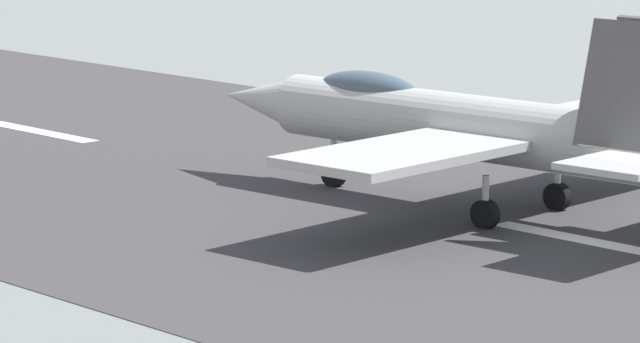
# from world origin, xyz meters

# --- Properties ---
(ground_plane) EXTENTS (400.00, 400.00, 0.00)m
(ground_plane) POSITION_xyz_m (0.00, 0.00, 0.00)
(ground_plane) COLOR slate
(runway_strip) EXTENTS (240.00, 26.00, 0.02)m
(runway_strip) POSITION_xyz_m (-0.02, 0.00, 0.01)
(runway_strip) COLOR #373639
(runway_strip) RESTS_ON ground
(fighter_jet) EXTENTS (17.44, 14.45, 5.55)m
(fighter_jet) POSITION_xyz_m (5.71, -0.77, 2.36)
(fighter_jet) COLOR #A6A7A7
(fighter_jet) RESTS_ON ground
(marker_cone_mid) EXTENTS (0.44, 0.44, 0.55)m
(marker_cone_mid) POSITION_xyz_m (11.94, -11.66, 0.28)
(marker_cone_mid) COLOR orange
(marker_cone_mid) RESTS_ON ground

